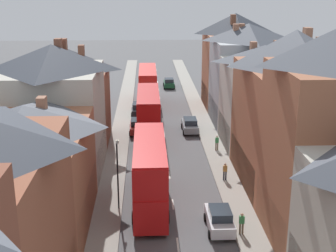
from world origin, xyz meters
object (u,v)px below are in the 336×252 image
Objects in this scene: double_decker_bus_mid_street at (148,86)px; car_near_silver at (190,125)px; car_parked_right_a at (138,109)px; street_lamp at (118,171)px; pedestrian_mid_right at (225,171)px; pedestrian_far_left at (217,142)px; double_decker_bus_lead at (148,114)px; double_decker_bus_far_approaching at (150,172)px; car_near_blue at (137,126)px; car_parked_left_b at (220,219)px; pedestrian_mid_left at (242,222)px; car_mid_black at (169,83)px.

car_near_silver is (4.91, -12.77, -1.98)m from double_decker_bus_mid_street.
street_lamp reaches higher than car_parked_right_a.
pedestrian_mid_right and pedestrian_far_left have the same top height.
double_decker_bus_lead is 1.00× the size of double_decker_bus_far_approaching.
car_parked_left_b is (6.20, -22.93, 0.00)m from car_near_blue.
car_near_blue is 7.87m from car_parked_right_a.
pedestrian_mid_right is at bearing 28.18° from street_lamp.
car_parked_right_a is at bearing 119.60° from pedestrian_far_left.
car_near_silver is at bearing -68.97° from double_decker_bus_mid_street.
double_decker_bus_far_approaching is 2.55m from street_lamp.
double_decker_bus_far_approaching reaches higher than pedestrian_far_left.
pedestrian_mid_left is (1.38, -23.95, 0.19)m from car_near_silver.
car_parked_right_a is at bearing 92.77° from double_decker_bus_far_approaching.
pedestrian_far_left is (7.08, 11.99, -1.78)m from double_decker_bus_far_approaching.
double_decker_bus_lead reaches higher than car_parked_left_b.
car_parked_left_b reaches higher than car_parked_right_a.
double_decker_bus_mid_street is 13.82m from car_near_silver.
double_decker_bus_far_approaching is (0.00, -16.82, 0.00)m from double_decker_bus_lead.
car_parked_left_b is 8.48m from street_lamp.
double_decker_bus_mid_street is 1.96× the size of street_lamp.
double_decker_bus_mid_street is at bearing -107.29° from car_mid_black.
double_decker_bus_lead and double_decker_bus_mid_street have the same top height.
car_near_blue is 2.67× the size of pedestrian_mid_left.
pedestrian_far_left is at bearing -70.25° from double_decker_bus_mid_street.
pedestrian_far_left is at bearing 59.44° from double_decker_bus_far_approaching.
car_near_silver is 23.99m from pedestrian_mid_left.
pedestrian_far_left is (0.79, 17.00, 0.00)m from pedestrian_mid_left.
double_decker_bus_mid_street is 2.51× the size of car_near_silver.
car_parked_left_b is at bearing -101.83° from pedestrian_mid_right.
car_near_silver is 2.67× the size of pedestrian_mid_left.
pedestrian_mid_right is at bearing -93.10° from pedestrian_far_left.
pedestrian_mid_right is (6.66, 4.28, -1.78)m from double_decker_bus_far_approaching.
car_near_blue is 1.11× the size of car_mid_black.
double_decker_bus_mid_street is at bearing 84.26° from car_near_blue.
car_near_silver is at bearing 93.31° from pedestrian_mid_left.
double_decker_bus_lead is 2.51× the size of car_near_blue.
car_parked_right_a is 1.15× the size of car_mid_black.
double_decker_bus_mid_street reaches higher than car_parked_right_a.
pedestrian_mid_right is at bearing 78.17° from car_parked_left_b.
car_parked_left_b is (4.91, -4.08, -1.97)m from double_decker_bus_far_approaching.
pedestrian_mid_left is (1.38, -0.93, 0.19)m from car_parked_left_b.
car_parked_left_b reaches higher than car_near_silver.
pedestrian_mid_right is at bearing -76.35° from double_decker_bus_mid_street.
double_decker_bus_mid_street is 21.02m from pedestrian_far_left.
street_lamp reaches higher than car_mid_black.
car_near_silver is 7.28m from pedestrian_far_left.
double_decker_bus_mid_street is at bearing 99.73° from pedestrian_mid_left.
car_near_blue is 1.00× the size of car_near_silver.
car_mid_black is at bearing 91.57° from car_parked_left_b.
double_decker_bus_lead is at bearing 106.08° from pedestrian_mid_left.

